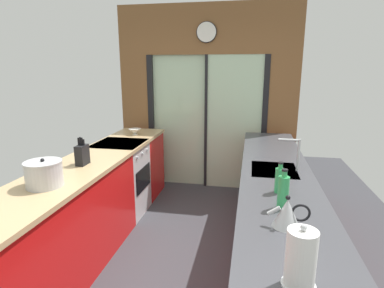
{
  "coord_description": "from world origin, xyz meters",
  "views": [
    {
      "loc": [
        0.66,
        -2.24,
        1.82
      ],
      "look_at": [
        0.07,
        0.9,
        1.04
      ],
      "focal_mm": 29.28,
      "sensor_mm": 36.0,
      "label": 1
    }
  ],
  "objects_px": {
    "paper_towel_roll": "(301,260)",
    "kettle": "(287,213)",
    "oven_range": "(121,179)",
    "knife_block": "(82,155)",
    "mixing_bowl": "(135,132)",
    "soap_bottle_near": "(283,192)",
    "soap_bottle_far": "(280,180)",
    "stock_pot": "(44,174)"
  },
  "relations": [
    {
      "from": "mixing_bowl",
      "to": "stock_pot",
      "type": "bearing_deg",
      "value": -90.0
    },
    {
      "from": "knife_block",
      "to": "soap_bottle_near",
      "type": "height_order",
      "value": "soap_bottle_near"
    },
    {
      "from": "stock_pot",
      "to": "soap_bottle_far",
      "type": "xyz_separation_m",
      "value": [
        1.78,
        0.21,
        -0.0
      ]
    },
    {
      "from": "soap_bottle_near",
      "to": "knife_block",
      "type": "bearing_deg",
      "value": 160.54
    },
    {
      "from": "mixing_bowl",
      "to": "kettle",
      "type": "xyz_separation_m",
      "value": [
        1.78,
        -2.25,
        0.04
      ]
    },
    {
      "from": "oven_range",
      "to": "soap_bottle_far",
      "type": "height_order",
      "value": "soap_bottle_far"
    },
    {
      "from": "mixing_bowl",
      "to": "paper_towel_roll",
      "type": "bearing_deg",
      "value": -57.33
    },
    {
      "from": "soap_bottle_near",
      "to": "stock_pot",
      "type": "bearing_deg",
      "value": 177.98
    },
    {
      "from": "stock_pot",
      "to": "soap_bottle_near",
      "type": "bearing_deg",
      "value": -2.02
    },
    {
      "from": "oven_range",
      "to": "paper_towel_roll",
      "type": "relative_size",
      "value": 3.18
    },
    {
      "from": "kettle",
      "to": "paper_towel_roll",
      "type": "relative_size",
      "value": 0.84
    },
    {
      "from": "mixing_bowl",
      "to": "oven_range",
      "type": "bearing_deg",
      "value": -92.16
    },
    {
      "from": "oven_range",
      "to": "soap_bottle_far",
      "type": "bearing_deg",
      "value": -34.62
    },
    {
      "from": "mixing_bowl",
      "to": "soap_bottle_near",
      "type": "distance_m",
      "value": 2.68
    },
    {
      "from": "kettle",
      "to": "paper_towel_roll",
      "type": "xyz_separation_m",
      "value": [
        -0.0,
        -0.52,
        0.04
      ]
    },
    {
      "from": "paper_towel_roll",
      "to": "kettle",
      "type": "bearing_deg",
      "value": 89.78
    },
    {
      "from": "oven_range",
      "to": "mixing_bowl",
      "type": "height_order",
      "value": "mixing_bowl"
    },
    {
      "from": "mixing_bowl",
      "to": "kettle",
      "type": "distance_m",
      "value": 2.87
    },
    {
      "from": "knife_block",
      "to": "soap_bottle_far",
      "type": "bearing_deg",
      "value": -11.25
    },
    {
      "from": "paper_towel_roll",
      "to": "soap_bottle_far",
      "type": "bearing_deg",
      "value": 90.0
    },
    {
      "from": "soap_bottle_near",
      "to": "oven_range",
      "type": "bearing_deg",
      "value": 139.87
    },
    {
      "from": "soap_bottle_far",
      "to": "paper_towel_roll",
      "type": "xyz_separation_m",
      "value": [
        -0.0,
        -1.05,
        0.03
      ]
    },
    {
      "from": "stock_pot",
      "to": "knife_block",
      "type": "bearing_deg",
      "value": 90.0
    },
    {
      "from": "soap_bottle_far",
      "to": "knife_block",
      "type": "bearing_deg",
      "value": 168.75
    },
    {
      "from": "stock_pot",
      "to": "paper_towel_roll",
      "type": "bearing_deg",
      "value": -25.09
    },
    {
      "from": "knife_block",
      "to": "paper_towel_roll",
      "type": "relative_size",
      "value": 0.93
    },
    {
      "from": "oven_range",
      "to": "knife_block",
      "type": "height_order",
      "value": "knife_block"
    },
    {
      "from": "stock_pot",
      "to": "paper_towel_roll",
      "type": "height_order",
      "value": "paper_towel_roll"
    },
    {
      "from": "knife_block",
      "to": "kettle",
      "type": "height_order",
      "value": "knife_block"
    },
    {
      "from": "knife_block",
      "to": "paper_towel_roll",
      "type": "bearing_deg",
      "value": -38.18
    },
    {
      "from": "oven_range",
      "to": "soap_bottle_near",
      "type": "xyz_separation_m",
      "value": [
        1.8,
        -1.52,
        0.58
      ]
    },
    {
      "from": "soap_bottle_far",
      "to": "paper_towel_roll",
      "type": "distance_m",
      "value": 1.05
    },
    {
      "from": "oven_range",
      "to": "mixing_bowl",
      "type": "xyz_separation_m",
      "value": [
        0.02,
        0.49,
        0.51
      ]
    },
    {
      "from": "stock_pot",
      "to": "soap_bottle_near",
      "type": "relative_size",
      "value": 1.05
    },
    {
      "from": "mixing_bowl",
      "to": "paper_towel_roll",
      "type": "height_order",
      "value": "paper_towel_roll"
    },
    {
      "from": "oven_range",
      "to": "mixing_bowl",
      "type": "distance_m",
      "value": 0.71
    },
    {
      "from": "mixing_bowl",
      "to": "soap_bottle_near",
      "type": "height_order",
      "value": "soap_bottle_near"
    },
    {
      "from": "stock_pot",
      "to": "kettle",
      "type": "relative_size",
      "value": 1.15
    },
    {
      "from": "oven_range",
      "to": "knife_block",
      "type": "relative_size",
      "value": 3.43
    },
    {
      "from": "oven_range",
      "to": "paper_towel_roll",
      "type": "distance_m",
      "value": 2.97
    },
    {
      "from": "kettle",
      "to": "soap_bottle_far",
      "type": "xyz_separation_m",
      "value": [
        -0.0,
        0.52,
        0.01
      ]
    },
    {
      "from": "mixing_bowl",
      "to": "stock_pot",
      "type": "xyz_separation_m",
      "value": [
        0.0,
        -1.94,
        0.06
      ]
    }
  ]
}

